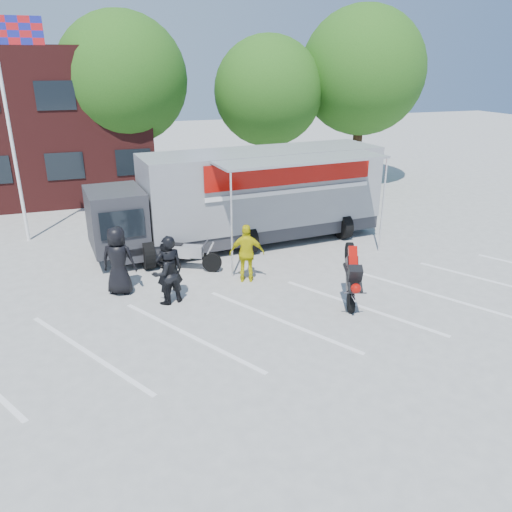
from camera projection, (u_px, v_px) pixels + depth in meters
ground at (287, 340)px, 12.09m from camera, size 100.00×100.00×0.00m
parking_bay_lines at (272, 321)px, 12.97m from camera, size 18.09×13.33×0.01m
flagpole at (13, 101)px, 17.20m from camera, size 1.61×0.12×8.00m
tree_left at (122, 79)px, 23.59m from camera, size 6.12×6.12×8.64m
tree_mid at (268, 92)px, 25.05m from camera, size 5.44×5.44×7.68m
tree_right at (362, 72)px, 25.79m from camera, size 6.46×6.46×9.12m
transporter_truck at (251, 242)px, 18.74m from camera, size 11.05×6.01×3.39m
parked_motorcycle at (191, 270)px, 16.18m from camera, size 2.20×1.60×1.11m
stunt_bike_rider at (347, 301)px, 14.08m from camera, size 1.27×1.79×1.92m
spectator_leather_a at (118, 261)px, 14.24m from camera, size 1.16×0.99×2.01m
spectator_leather_b at (169, 270)px, 13.64m from camera, size 0.73×0.48×1.98m
spectator_leather_c at (166, 273)px, 13.69m from camera, size 1.05×0.95×1.77m
spectator_hivis at (247, 253)px, 15.06m from camera, size 1.15×0.75×1.81m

